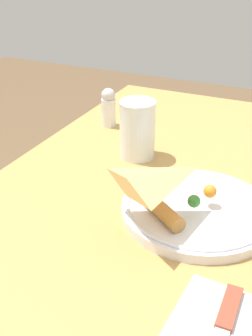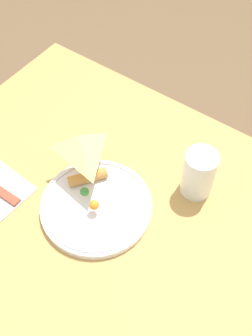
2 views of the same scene
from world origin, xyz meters
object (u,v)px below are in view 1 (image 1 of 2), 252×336
at_px(salt_shaker, 109,107).
at_px(plate_pizza, 196,208).
at_px(milk_glass, 137,132).
at_px(dining_table, 196,250).

bearing_deg(salt_shaker, plate_pizza, 47.34).
height_order(milk_glass, salt_shaker, milk_glass).
distance_m(dining_table, salt_shaker, 0.39).
bearing_deg(plate_pizza, dining_table, -174.31).
bearing_deg(milk_glass, salt_shaker, -133.45).
bearing_deg(plate_pizza, milk_glass, -132.05).
height_order(dining_table, milk_glass, milk_glass).
distance_m(dining_table, milk_glass, 0.25).
xyz_separation_m(dining_table, milk_glass, (-0.09, -0.16, 0.17)).
bearing_deg(milk_glass, dining_table, 60.85).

